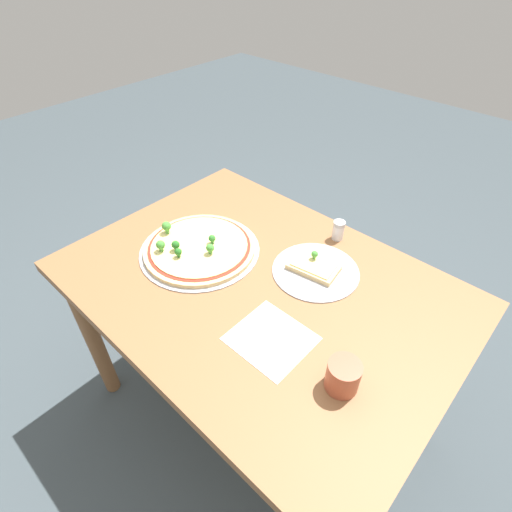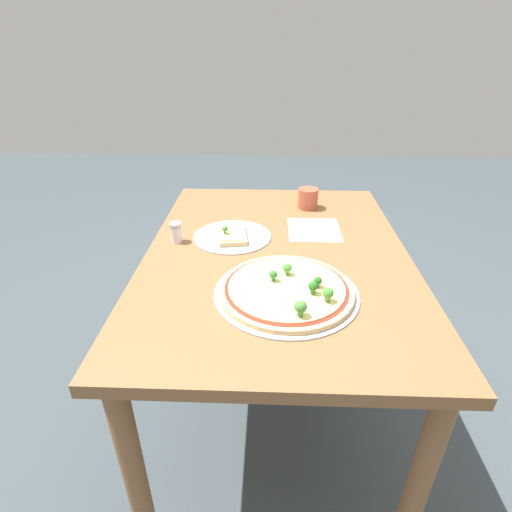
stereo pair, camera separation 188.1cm
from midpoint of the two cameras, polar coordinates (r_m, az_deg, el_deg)
name	(u,v)px [view 1 (the left image)]	position (r m, az deg, el deg)	size (l,w,h in m)	color
ground_plane	(258,405)	(1.54, 23.04, -45.50)	(8.00, 8.00, 0.00)	#3D474C
dining_table	(259,304)	(0.94, 36.35, -40.67)	(1.19, 0.85, 0.74)	brown
pizza_tray_whole	(199,248)	(0.78, 20.00, -33.42)	(0.40, 0.40, 0.07)	#A3A3A8
pizza_tray_slice	(315,269)	(0.95, 47.80, -31.69)	(0.27, 0.27, 0.05)	#A3A3A8
drinking_cup	(343,376)	(0.98, 70.75, -48.50)	(0.08, 0.08, 0.08)	#AD5138
condiment_shaker	(338,230)	(1.02, 46.94, -21.25)	(0.04, 0.04, 0.07)	silver
paper_menu	(271,339)	(0.88, 52.67, -49.92)	(0.20, 0.19, 0.00)	silver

